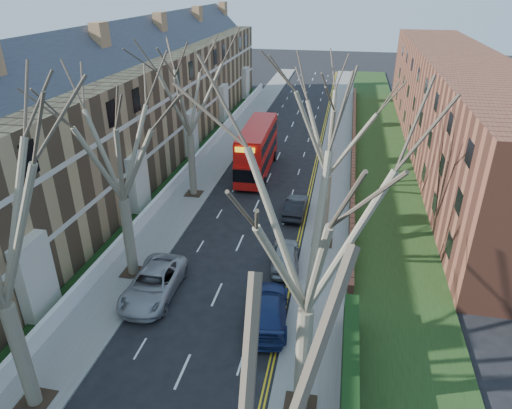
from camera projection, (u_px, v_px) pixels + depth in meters
The scene contains 15 objects.
pavement_left at pixel (223, 152), 49.03m from camera, with size 3.00×102.00×0.12m, color slate.
pavement_right at pixel (336, 159), 46.92m from camera, with size 3.00×102.00×0.12m, color slate.
terrace_left at pixel (116, 118), 40.91m from camera, with size 9.70×78.00×13.60m.
flats_right at pixel (456, 108), 46.25m from camera, with size 13.97×54.00×10.00m.
front_wall_left at pixel (184, 174), 42.03m from camera, with size 0.30×78.00×1.00m.
grass_verge_right at pixel (381, 162), 46.10m from camera, with size 6.00×102.00×0.06m.
tree_left_far at pixel (114, 133), 24.68m from camera, with size 10.15×10.15×14.22m.
tree_left_dist at pixel (186, 83), 35.09m from camera, with size 10.50×10.50×14.71m.
tree_right_mid at pixel (312, 213), 15.51m from camera, with size 10.50×10.50×14.71m.
tree_right_far at pixel (332, 115), 27.96m from camera, with size 10.15×10.15×14.22m.
double_decker_bus at pixel (257, 150), 43.08m from camera, with size 2.88×10.64×4.44m.
car_left_far at pixel (154, 283), 26.54m from camera, with size 2.65×5.75×1.60m, color #9B9BA0.
car_right_near at pixel (267, 309), 24.49m from camera, with size 2.19×5.38×1.56m, color navy.
car_right_mid at pixel (285, 256), 29.30m from camera, with size 1.78×4.43×1.51m, color gray.
car_right_far at pixel (296, 207), 35.73m from camera, with size 1.50×4.31×1.42m, color black.
Camera 1 is at (6.52, -5.89, 16.69)m, focal length 32.00 mm.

